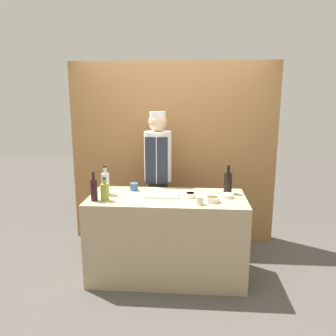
{
  "coord_description": "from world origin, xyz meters",
  "views": [
    {
      "loc": [
        0.26,
        -3.33,
        1.95
      ],
      "look_at": [
        0.0,
        0.15,
        1.19
      ],
      "focal_mm": 35.0,
      "sensor_mm": 36.0,
      "label": 1
    }
  ],
  "objects": [
    {
      "name": "sauce_bowl_purple",
      "position": [
        0.25,
        -0.0,
        0.94
      ],
      "size": [
        0.11,
        0.11,
        0.05
      ],
      "color": "white",
      "rests_on": "counter"
    },
    {
      "name": "chef_center",
      "position": [
        -0.16,
        0.62,
        0.98
      ],
      "size": [
        0.34,
        0.34,
        1.78
      ],
      "color": "#28282D",
      "rests_on": "ground_plane"
    },
    {
      "name": "bottle_oil",
      "position": [
        -0.62,
        -0.17,
        1.0
      ],
      "size": [
        0.09,
        0.09,
        0.24
      ],
      "color": "olive",
      "rests_on": "counter"
    },
    {
      "name": "bottle_clear",
      "position": [
        -0.67,
        0.05,
        1.04
      ],
      "size": [
        0.08,
        0.08,
        0.32
      ],
      "color": "silver",
      "rests_on": "counter"
    },
    {
      "name": "ground_plane",
      "position": [
        0.0,
        0.0,
        0.0
      ],
      "size": [
        14.0,
        14.0,
        0.0
      ],
      "primitive_type": "plane",
      "color": "#4C4742"
    },
    {
      "name": "cutting_board",
      "position": [
        -0.06,
        0.01,
        0.92
      ],
      "size": [
        0.38,
        0.19,
        0.02
      ],
      "color": "white",
      "rests_on": "counter"
    },
    {
      "name": "cup_blue",
      "position": [
        -0.39,
        0.21,
        0.95
      ],
      "size": [
        0.09,
        0.09,
        0.08
      ],
      "color": "#386093",
      "rests_on": "counter"
    },
    {
      "name": "sauce_bowl_brown",
      "position": [
        0.47,
        -0.14,
        0.94
      ],
      "size": [
        0.15,
        0.15,
        0.05
      ],
      "color": "white",
      "rests_on": "counter"
    },
    {
      "name": "cabinet_wall",
      "position": [
        0.0,
        1.04,
        1.2
      ],
      "size": [
        2.72,
        0.18,
        2.4
      ],
      "color": "olive",
      "rests_on": "ground_plane"
    },
    {
      "name": "cup_cream",
      "position": [
        0.34,
        -0.24,
        0.95
      ],
      "size": [
        0.08,
        0.08,
        0.08
      ],
      "color": "silver",
      "rests_on": "counter"
    },
    {
      "name": "counter",
      "position": [
        0.0,
        0.0,
        0.46
      ],
      "size": [
        1.67,
        0.73,
        0.91
      ],
      "color": "tan",
      "rests_on": "ground_plane"
    },
    {
      "name": "bottle_soy",
      "position": [
        0.66,
        0.18,
        1.04
      ],
      "size": [
        0.09,
        0.09,
        0.32
      ],
      "color": "black",
      "rests_on": "counter"
    },
    {
      "name": "sauce_bowl_green",
      "position": [
        0.64,
        0.02,
        0.93
      ],
      "size": [
        0.13,
        0.13,
        0.04
      ],
      "color": "white",
      "rests_on": "counter"
    },
    {
      "name": "bottle_wine",
      "position": [
        -0.73,
        -0.19,
        1.03
      ],
      "size": [
        0.07,
        0.07,
        0.31
      ],
      "color": "black",
      "rests_on": "counter"
    }
  ]
}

